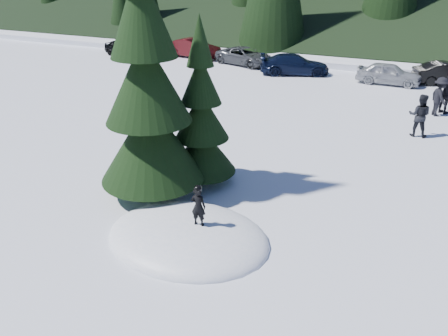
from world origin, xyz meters
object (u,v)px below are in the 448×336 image
at_px(car_3, 294,64).
at_px(car_0, 123,48).
at_px(spruce_tall, 147,91).
at_px(car_1, 194,48).
at_px(child_skier, 198,206).
at_px(adult_2, 439,97).
at_px(car_2, 245,56).
at_px(car_5, 448,73).
at_px(spruce_short, 202,121).
at_px(adult_0, 419,115).
at_px(car_4, 389,74).
at_px(adult_1, 446,95).

bearing_deg(car_3, car_0, 67.48).
xyz_separation_m(spruce_tall, car_1, (-9.30, 19.94, -2.61)).
distance_m(child_skier, car_0, 26.19).
height_order(spruce_tall, car_0, spruce_tall).
distance_m(child_skier, adult_2, 15.02).
bearing_deg(spruce_tall, car_2, 103.89).
xyz_separation_m(car_1, car_5, (17.74, -0.85, -0.06)).
height_order(child_skier, car_3, child_skier).
height_order(spruce_short, adult_0, spruce_short).
bearing_deg(car_2, child_skier, -143.49).
bearing_deg(car_4, adult_1, -146.48).
xyz_separation_m(car_2, car_3, (4.07, -1.42, 0.04)).
distance_m(car_2, car_5, 13.17).
xyz_separation_m(car_3, car_5, (9.10, 1.38, -0.00)).
bearing_deg(spruce_short, adult_0, 50.27).
bearing_deg(car_2, adult_2, -100.97).
bearing_deg(car_2, car_3, -91.82).
bearing_deg(car_4, car_0, 89.73).
relative_size(spruce_short, car_2, 1.22).
bearing_deg(spruce_tall, car_0, 128.95).
bearing_deg(spruce_short, adult_2, 57.20).
height_order(car_1, car_3, car_1).
bearing_deg(car_5, child_skier, 141.13).
xyz_separation_m(adult_1, car_3, (-8.95, 4.95, -0.28)).
height_order(adult_0, car_1, adult_0).
bearing_deg(car_5, adult_2, 153.32).
distance_m(car_0, car_1, 5.63).
height_order(adult_1, car_0, adult_1).
bearing_deg(spruce_tall, car_4, 73.48).
xyz_separation_m(car_3, car_4, (5.88, -0.10, -0.01)).
bearing_deg(car_3, car_2, 49.87).
bearing_deg(child_skier, adult_0, -120.43).
relative_size(spruce_short, car_5, 1.36).
height_order(car_2, car_4, car_4).
relative_size(spruce_short, adult_0, 2.98).
height_order(adult_1, adult_2, adult_1).
bearing_deg(car_1, spruce_short, -143.30).
height_order(adult_0, car_4, adult_0).
distance_m(child_skier, car_3, 19.69).
bearing_deg(car_4, car_1, 82.03).
bearing_deg(adult_1, spruce_tall, 92.03).
distance_m(car_1, car_3, 8.93).
bearing_deg(child_skier, spruce_short, -70.70).
distance_m(spruce_short, car_3, 16.45).
bearing_deg(adult_2, adult_0, 141.18).
xyz_separation_m(child_skier, car_0, (-17.12, 19.82, -0.40)).
relative_size(spruce_tall, car_1, 2.00).
bearing_deg(car_0, adult_1, -82.27).
relative_size(spruce_tall, adult_1, 4.62).
bearing_deg(car_0, car_2, -63.22).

